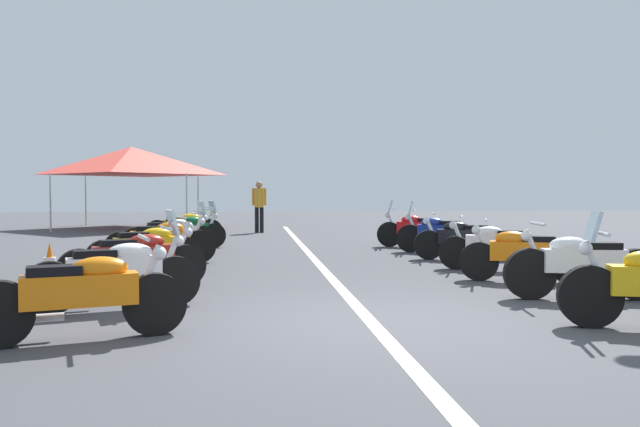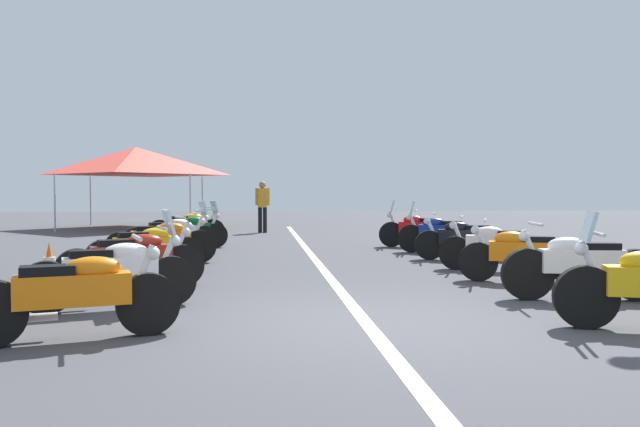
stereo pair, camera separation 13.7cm
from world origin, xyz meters
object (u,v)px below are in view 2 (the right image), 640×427
object	(u,v)px
motorcycle_right_row_2	(522,254)
motorcycle_left_row_7	(187,226)
motorcycle_right_row_6	(419,229)
event_tent	(136,161)
motorcycle_left_row_1	(113,271)
motorcycle_left_row_5	(172,234)
motorcycle_right_row_4	(465,239)
motorcycle_right_row_5	(440,233)
traffic_cone_1	(49,262)
motorcycle_left_row_3	(147,248)
motorcycle_left_row_2	(133,258)
motorcycle_right_row_1	(580,265)
motorcycle_left_row_4	(162,241)
motorcycle_left_row_6	(189,230)
bystander_1	(262,202)
motorcycle_right_row_3	(498,246)
motorcycle_left_row_0	(76,294)

from	to	relation	value
motorcycle_right_row_2	motorcycle_left_row_7	bearing A→B (deg)	-33.31
motorcycle_right_row_6	event_tent	world-z (taller)	event_tent
motorcycle_left_row_1	motorcycle_left_row_5	xyz separation A→B (m)	(6.58, 0.21, 0.01)
motorcycle_right_row_2	motorcycle_right_row_4	world-z (taller)	same
motorcycle_right_row_5	traffic_cone_1	size ratio (longest dim) A/B	3.22
motorcycle_left_row_3	motorcycle_left_row_5	distance (m)	3.22
motorcycle_right_row_5	motorcycle_left_row_1	bearing A→B (deg)	65.37
motorcycle_left_row_2	motorcycle_right_row_6	bearing A→B (deg)	27.01
motorcycle_right_row_1	motorcycle_right_row_6	xyz separation A→B (m)	(8.09, 0.09, 0.00)
motorcycle_left_row_1	motorcycle_left_row_7	xyz separation A→B (m)	(10.03, 0.27, 0.00)
motorcycle_right_row_4	motorcycle_right_row_5	bearing A→B (deg)	-75.12
motorcycle_left_row_4	motorcycle_left_row_6	bearing A→B (deg)	74.78
motorcycle_left_row_2	motorcycle_left_row_7	distance (m)	8.45
motorcycle_left_row_3	motorcycle_left_row_7	distance (m)	6.67
motorcycle_right_row_6	bystander_1	size ratio (longest dim) A/B	1.18
motorcycle_left_row_2	motorcycle_right_row_3	distance (m)	6.29
motorcycle_right_row_6	bystander_1	xyz separation A→B (m)	(6.24, 4.00, 0.59)
motorcycle_left_row_0	motorcycle_left_row_3	xyz separation A→B (m)	(4.96, 0.20, 0.00)
motorcycle_right_row_4	event_tent	bearing A→B (deg)	-42.02
motorcycle_left_row_3	bystander_1	bearing A→B (deg)	56.92
motorcycle_left_row_0	motorcycle_left_row_2	world-z (taller)	motorcycle_left_row_2
bystander_1	event_tent	world-z (taller)	event_tent
motorcycle_right_row_1	motorcycle_right_row_5	world-z (taller)	motorcycle_right_row_5
motorcycle_left_row_0	motorcycle_left_row_2	distance (m)	3.18
motorcycle_right_row_1	motorcycle_right_row_2	world-z (taller)	motorcycle_right_row_1
motorcycle_left_row_6	traffic_cone_1	size ratio (longest dim) A/B	3.19
motorcycle_left_row_5	motorcycle_left_row_6	distance (m)	1.68
motorcycle_left_row_5	bystander_1	distance (m)	8.14
motorcycle_right_row_4	motorcycle_right_row_3	bearing A→B (deg)	103.07
motorcycle_left_row_3	motorcycle_left_row_6	bearing A→B (deg)	65.30
traffic_cone_1	motorcycle_right_row_1	bearing A→B (deg)	-108.94
motorcycle_left_row_3	motorcycle_left_row_5	bearing A→B (deg)	67.50
motorcycle_left_row_0	motorcycle_right_row_5	bearing A→B (deg)	37.24
motorcycle_left_row_2	motorcycle_right_row_6	world-z (taller)	motorcycle_right_row_6
motorcycle_left_row_6	motorcycle_right_row_1	world-z (taller)	motorcycle_left_row_6
motorcycle_left_row_5	traffic_cone_1	distance (m)	4.14
motorcycle_left_row_0	motorcycle_left_row_5	size ratio (longest dim) A/B	0.95
motorcycle_right_row_2	motorcycle_left_row_2	bearing A→B (deg)	22.13
motorcycle_left_row_1	motorcycle_right_row_1	bearing A→B (deg)	-17.31
motorcycle_left_row_1	motorcycle_left_row_6	size ratio (longest dim) A/B	1.01
motorcycle_left_row_1	motorcycle_left_row_7	world-z (taller)	motorcycle_left_row_1
motorcycle_left_row_6	motorcycle_left_row_0	bearing A→B (deg)	-111.94
event_tent	bystander_1	bearing A→B (deg)	-124.79
motorcycle_left_row_1	motorcycle_left_row_5	world-z (taller)	motorcycle_left_row_5
motorcycle_left_row_6	motorcycle_right_row_6	bearing A→B (deg)	-22.69
motorcycle_right_row_6	motorcycle_left_row_2	bearing A→B (deg)	58.74
motorcycle_right_row_6	motorcycle_left_row_1	bearing A→B (deg)	65.07
motorcycle_left_row_0	motorcycle_right_row_1	bearing A→B (deg)	-0.89
motorcycle_left_row_1	motorcycle_left_row_6	xyz separation A→B (m)	(8.25, 0.03, 0.00)
motorcycle_left_row_6	motorcycle_left_row_5	bearing A→B (deg)	-118.28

